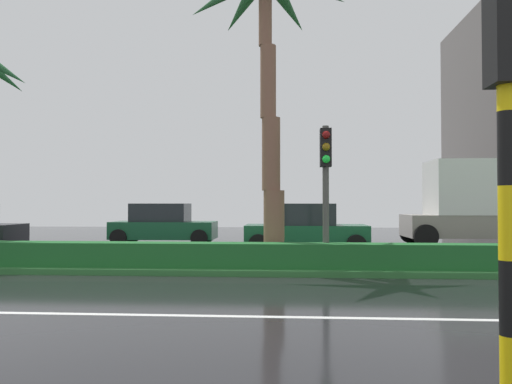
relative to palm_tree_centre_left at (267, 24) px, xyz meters
name	(u,v)px	position (x,y,z in m)	size (l,w,h in m)	color
ground_plane	(121,263)	(-4.46, 1.61, -6.52)	(90.00, 42.00, 0.10)	black
median_strip	(109,262)	(-4.46, 0.61, -6.39)	(85.50, 4.00, 0.15)	#2D6B33
median_hedge	(89,254)	(-4.46, -0.79, -6.02)	(76.50, 0.70, 0.60)	#1E6028
palm_tree_centre_left	(267,24)	(0.00, 0.00, 0.00)	(4.33, 4.15, 8.21)	brown
traffic_signal_median_right	(326,169)	(1.49, -0.53, -3.89)	(0.28, 0.43, 3.52)	#4C4C47
traffic_signal_foreground	(506,102)	(2.40, -8.63, -3.88)	(0.28, 0.43, 3.76)	yellow
car_in_traffic_second	(163,225)	(-4.71, 7.54, -5.64)	(4.30, 2.02, 1.72)	#195133
car_in_traffic_third	(305,229)	(1.14, 4.74, -5.64)	(4.30, 2.02, 1.72)	#195133
box_truck_lead	(484,208)	(8.45, 7.60, -4.92)	(6.40, 2.64, 3.46)	gray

